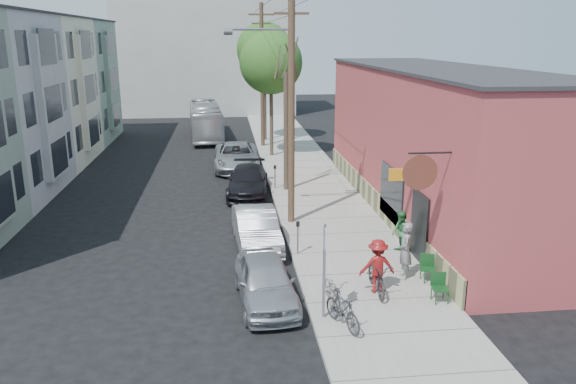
{
  "coord_description": "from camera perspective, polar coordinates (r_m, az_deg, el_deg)",
  "views": [
    {
      "loc": [
        -0.28,
        -19.16,
        7.87
      ],
      "look_at": [
        2.3,
        3.65,
        1.5
      ],
      "focal_mm": 35.0,
      "sensor_mm": 36.0,
      "label": 1
    }
  ],
  "objects": [
    {
      "name": "car_0",
      "position": [
        17.25,
        -2.31,
        -9.04
      ],
      "size": [
        1.98,
        4.26,
        1.41
      ],
      "primitive_type": "imported",
      "rotation": [
        0.0,
        0.0,
        0.08
      ],
      "color": "#ABACB3",
      "rests_on": "ground"
    },
    {
      "name": "sign_post",
      "position": [
        15.72,
        3.71,
        -7.11
      ],
      "size": [
        0.07,
        0.45,
        2.8
      ],
      "color": "slate",
      "rests_on": "sidewalk"
    },
    {
      "name": "parked_bike_b",
      "position": [
        17.0,
        4.67,
        -9.89
      ],
      "size": [
        0.81,
        1.74,
        0.88
      ],
      "primitive_type": "imported",
      "rotation": [
        0.0,
        0.0,
        0.14
      ],
      "color": "slate",
      "rests_on": "sidewalk"
    },
    {
      "name": "utility_pole_near",
      "position": [
        23.21,
        0.2,
        9.42
      ],
      "size": [
        3.57,
        0.28,
        10.0
      ],
      "color": "#503A28",
      "rests_on": "sidewalk"
    },
    {
      "name": "cyclist",
      "position": [
        17.75,
        9.06,
        -7.42
      ],
      "size": [
        1.12,
        0.66,
        1.73
      ],
      "primitive_type": "imported",
      "rotation": [
        0.0,
        0.0,
        3.16
      ],
      "color": "maroon",
      "rests_on": "sidewalk"
    },
    {
      "name": "parking_meter_far",
      "position": [
        29.38,
        -1.33,
        1.94
      ],
      "size": [
        0.14,
        0.14,
        1.24
      ],
      "color": "slate",
      "rests_on": "sidewalk"
    },
    {
      "name": "parked_bike_a",
      "position": [
        15.74,
        5.57,
        -11.84
      ],
      "size": [
        1.05,
        1.76,
        1.02
      ],
      "primitive_type": "imported",
      "rotation": [
        0.0,
        0.0,
        0.36
      ],
      "color": "black",
      "rests_on": "sidewalk"
    },
    {
      "name": "car_2",
      "position": [
        28.83,
        -4.1,
        1.1
      ],
      "size": [
        2.43,
        5.12,
        1.44
      ],
      "primitive_type": "imported",
      "rotation": [
        0.0,
        0.0,
        -0.08
      ],
      "color": "black",
      "rests_on": "ground"
    },
    {
      "name": "car_3",
      "position": [
        34.49,
        -5.25,
        3.6
      ],
      "size": [
        2.65,
        5.73,
        1.59
      ],
      "primitive_type": "imported",
      "rotation": [
        0.0,
        0.0,
        -0.0
      ],
      "color": "#A3A7AA",
      "rests_on": "ground"
    },
    {
      "name": "tree_bare",
      "position": [
        28.77,
        -0.21,
        6.08
      ],
      "size": [
        0.24,
        0.24,
        6.02
      ],
      "color": "#44392C",
      "rests_on": "sidewalk"
    },
    {
      "name": "tree_leafy_mid",
      "position": [
        37.25,
        -1.74,
        13.01
      ],
      "size": [
        4.11,
        4.11,
        8.17
      ],
      "color": "#44392C",
      "rests_on": "sidewalk"
    },
    {
      "name": "patio_chair_a",
      "position": [
        18.97,
        14.09,
        -7.56
      ],
      "size": [
        0.65,
        0.65,
        0.88
      ],
      "primitive_type": null,
      "rotation": [
        0.0,
        0.0,
        -0.39
      ],
      "color": "#113C18",
      "rests_on": "sidewalk"
    },
    {
      "name": "bus",
      "position": [
        45.82,
        -8.39,
        7.2
      ],
      "size": [
        3.0,
        10.02,
        2.75
      ],
      "primitive_type": "imported",
      "rotation": [
        0.0,
        0.0,
        0.07
      ],
      "color": "silver",
      "rests_on": "ground"
    },
    {
      "name": "cyclist_bike",
      "position": [
        17.88,
        9.02,
        -8.45
      ],
      "size": [
        0.73,
        1.99,
        1.04
      ],
      "primitive_type": "imported",
      "rotation": [
        0.0,
        0.0,
        -0.02
      ],
      "color": "black",
      "rests_on": "sidewalk"
    },
    {
      "name": "utility_pole_far",
      "position": [
        40.78,
        -2.65,
        11.94
      ],
      "size": [
        1.8,
        0.28,
        10.0
      ],
      "color": "#503A28",
      "rests_on": "sidewalk"
    },
    {
      "name": "apartment_row",
      "position": [
        35.28,
        -25.86,
        8.5
      ],
      "size": [
        6.3,
        32.0,
        9.0
      ],
      "color": "gray",
      "rests_on": "ground"
    },
    {
      "name": "car_1",
      "position": [
        21.68,
        -3.24,
        -3.75
      ],
      "size": [
        1.85,
        4.52,
        1.46
      ],
      "primitive_type": "imported",
      "rotation": [
        0.0,
        0.0,
        0.07
      ],
      "color": "#AEB1B6",
      "rests_on": "ground"
    },
    {
      "name": "end_cap_building",
      "position": [
        61.21,
        -8.28,
        13.6
      ],
      "size": [
        18.0,
        8.0,
        12.0
      ],
      "primitive_type": "cube",
      "color": "#ACADA8",
      "rests_on": "ground"
    },
    {
      "name": "cafe_building",
      "position": [
        26.27,
        14.37,
        5.01
      ],
      "size": [
        6.6,
        20.2,
        6.61
      ],
      "color": "#AA3F42",
      "rests_on": "ground"
    },
    {
      "name": "patio_chair_b",
      "position": [
        17.65,
        15.21,
        -9.43
      ],
      "size": [
        0.57,
        0.57,
        0.88
      ],
      "primitive_type": null,
      "rotation": [
        0.0,
        0.0,
        -0.15
      ],
      "color": "#113C18",
      "rests_on": "sidewalk"
    },
    {
      "name": "tree_leafy_far",
      "position": [
        43.19,
        -2.43,
        14.22
      ],
      "size": [
        4.12,
        4.12,
        8.84
      ],
      "color": "#44392C",
      "rests_on": "sidewalk"
    },
    {
      "name": "patron_grey",
      "position": [
        18.86,
        11.8,
        -5.84
      ],
      "size": [
        0.59,
        0.78,
        1.92
      ],
      "primitive_type": "imported",
      "rotation": [
        0.0,
        0.0,
        -1.77
      ],
      "color": "gray",
      "rests_on": "sidewalk"
    },
    {
      "name": "parking_meter_near",
      "position": [
        20.53,
        1.01,
        -4.1
      ],
      "size": [
        0.14,
        0.14,
        1.24
      ],
      "color": "slate",
      "rests_on": "sidewalk"
    },
    {
      "name": "sidewalk",
      "position": [
        31.48,
        2.03,
        1.16
      ],
      "size": [
        4.5,
        58.0,
        0.15
      ],
      "primitive_type": "cube",
      "color": "#9B9990",
      "rests_on": "ground"
    },
    {
      "name": "patron_green",
      "position": [
        20.95,
        11.39,
        -4.08
      ],
      "size": [
        0.69,
        0.84,
        1.61
      ],
      "primitive_type": "imported",
      "rotation": [
        0.0,
        0.0,
        -1.47
      ],
      "color": "#2D7039",
      "rests_on": "sidewalk"
    },
    {
      "name": "ground",
      "position": [
        20.71,
        -5.23,
        -6.89
      ],
      "size": [
        120.0,
        120.0,
        0.0
      ],
      "primitive_type": "plane",
      "color": "black"
    }
  ]
}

